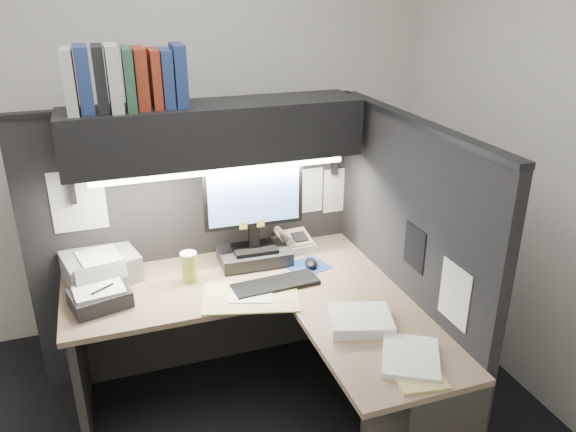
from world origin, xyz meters
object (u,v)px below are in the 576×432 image
at_px(overhead_shelf, 215,132).
at_px(telephone, 294,242).
at_px(desk, 317,371).
at_px(printer, 101,267).
at_px(coffee_cup, 189,268).
at_px(keyboard, 275,284).
at_px(notebook_stack, 100,298).
at_px(monitor, 254,224).

xyz_separation_m(overhead_shelf, telephone, (0.46, 0.04, -0.73)).
height_order(desk, printer, printer).
xyz_separation_m(telephone, printer, (-1.11, -0.01, 0.03)).
bearing_deg(overhead_shelf, telephone, 4.50).
distance_m(overhead_shelf, coffee_cup, 0.74).
distance_m(keyboard, coffee_cup, 0.47).
height_order(keyboard, notebook_stack, notebook_stack).
relative_size(monitor, printer, 1.63).
relative_size(keyboard, printer, 1.26).
relative_size(overhead_shelf, coffee_cup, 9.85).
xyz_separation_m(overhead_shelf, printer, (-0.66, 0.03, -0.70)).
bearing_deg(telephone, printer, 175.66).
height_order(monitor, printer, monitor).
xyz_separation_m(monitor, telephone, (0.27, 0.09, -0.20)).
height_order(keyboard, printer, printer).
relative_size(monitor, coffee_cup, 3.82).
bearing_deg(telephone, coffee_cup, -169.07).
bearing_deg(monitor, notebook_stack, -165.69).
bearing_deg(overhead_shelf, printer, 177.73).
distance_m(telephone, notebook_stack, 1.17).
distance_m(overhead_shelf, keyboard, 0.87).
xyz_separation_m(monitor, keyboard, (0.03, -0.30, -0.23)).
bearing_deg(overhead_shelf, coffee_cup, -143.91).
xyz_separation_m(monitor, notebook_stack, (-0.86, -0.19, -0.20)).
distance_m(keyboard, printer, 0.95).
height_order(monitor, coffee_cup, monitor).
xyz_separation_m(printer, notebook_stack, (-0.02, -0.28, -0.03)).
bearing_deg(overhead_shelf, desk, -68.21).
distance_m(monitor, telephone, 0.35).
relative_size(overhead_shelf, monitor, 2.58).
bearing_deg(overhead_shelf, monitor, -17.80).
relative_size(overhead_shelf, notebook_stack, 5.66).
bearing_deg(notebook_stack, telephone, 14.34).
height_order(desk, monitor, monitor).
bearing_deg(notebook_stack, keyboard, -6.85).
height_order(telephone, printer, printer).
relative_size(desk, keyboard, 3.68).
relative_size(desk, telephone, 7.89).
relative_size(desk, printer, 4.62).
height_order(desk, overhead_shelf, overhead_shelf).
xyz_separation_m(overhead_shelf, coffee_cup, (-0.21, -0.15, -0.69)).
xyz_separation_m(monitor, coffee_cup, (-0.39, -0.09, -0.16)).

